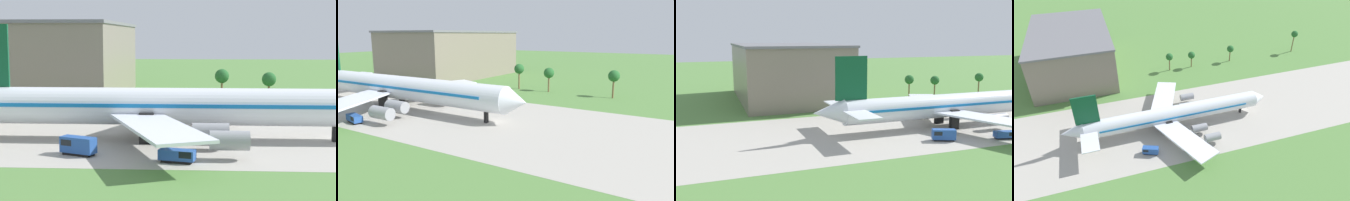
{
  "view_description": "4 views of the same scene",
  "coord_description": "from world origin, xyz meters",
  "views": [
    {
      "loc": [
        -24.55,
        -87.85,
        17.55
      ],
      "look_at": [
        -29.59,
        -2.24,
        6.73
      ],
      "focal_mm": 55.0,
      "sensor_mm": 36.0,
      "label": 1
    },
    {
      "loc": [
        39.75,
        -61.18,
        19.78
      ],
      "look_at": [
        3.47,
        -2.24,
        5.73
      ],
      "focal_mm": 35.0,
      "sensor_mm": 36.0,
      "label": 2
    },
    {
      "loc": [
        -93.64,
        -85.79,
        24.16
      ],
      "look_at": [
        -62.66,
        -2.24,
        8.87
      ],
      "focal_mm": 40.0,
      "sensor_mm": 36.0,
      "label": 3
    },
    {
      "loc": [
        -55.97,
        -89.41,
        71.9
      ],
      "look_at": [
        -24.43,
        5.0,
        6.0
      ],
      "focal_mm": 32.0,
      "sensor_mm": 36.0,
      "label": 4
    }
  ],
  "objects": [
    {
      "name": "ground_plane",
      "position": [
        0.0,
        0.0,
        0.0
      ],
      "size": [
        600.0,
        600.0,
        0.0
      ],
      "primitive_type": "plane",
      "color": "#517F3D"
    },
    {
      "name": "fuel_truck",
      "position": [
        -27.2,
        -17.94,
        1.02
      ],
      "size": [
        5.39,
        3.13,
        1.84
      ],
      "color": "black",
      "rests_on": "ground_plane"
    },
    {
      "name": "jet_airliner",
      "position": [
        -30.9,
        -2.24,
        5.68
      ],
      "size": [
        78.99,
        53.09,
        19.54
      ],
      "color": "silver",
      "rests_on": "ground_plane"
    },
    {
      "name": "terminal_building",
      "position": [
        -64.19,
        58.46,
        10.63
      ],
      "size": [
        36.72,
        61.2,
        21.24
      ],
      "color": "slate",
      "rests_on": "ground_plane"
    },
    {
      "name": "taxiway_strip",
      "position": [
        0.0,
        0.0,
        0.01
      ],
      "size": [
        320.0,
        44.0,
        0.02
      ],
      "color": "#A8A399",
      "rests_on": "ground_plane"
    },
    {
      "name": "palm_tree_row",
      "position": [
        11.46,
        42.66,
        7.71
      ],
      "size": [
        76.91,
        3.6,
        12.29
      ],
      "color": "brown",
      "rests_on": "ground_plane"
    }
  ]
}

